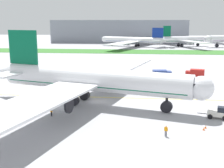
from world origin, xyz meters
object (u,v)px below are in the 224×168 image
at_px(traffic_cone_port_wing, 204,129).
at_px(parked_airliner_far_centre, 134,40).
at_px(ground_crew_marshaller_front, 166,130).
at_px(service_truck_catering_van, 162,74).
at_px(traffic_cone_near_nose, 206,127).
at_px(pushback_tug, 218,113).
at_px(parked_airliner_far_right, 183,40).
at_px(service_truck_fuel_bowser, 195,73).
at_px(ground_crew_wingwalker_port, 51,111).
at_px(airliner_foreground, 90,80).

relative_size(traffic_cone_port_wing, parked_airliner_far_centre, 0.01).
xyz_separation_m(ground_crew_marshaller_front, service_truck_catering_van, (2.33, 47.53, 0.44)).
distance_m(traffic_cone_port_wing, parked_airliner_far_centre, 158.95).
bearing_deg(traffic_cone_port_wing, traffic_cone_near_nose, 63.63).
bearing_deg(traffic_cone_port_wing, service_truck_catering_van, 95.37).
distance_m(pushback_tug, traffic_cone_near_nose, 6.54).
bearing_deg(parked_airliner_far_centre, parked_airliner_far_right, 5.63).
height_order(traffic_cone_near_nose, service_truck_fuel_bowser, service_truck_fuel_bowser).
bearing_deg(parked_airliner_far_centre, service_truck_fuel_bowser, -78.71).
distance_m(traffic_cone_near_nose, service_truck_fuel_bowser, 45.33).
bearing_deg(pushback_tug, traffic_cone_port_wing, -120.71).
bearing_deg(parked_airliner_far_right, service_truck_fuel_bowser, -95.42).
relative_size(ground_crew_wingwalker_port, parked_airliner_far_centre, 0.02).
height_order(airliner_foreground, pushback_tug, airliner_foreground).
bearing_deg(service_truck_fuel_bowser, parked_airliner_far_right, 84.58).
relative_size(ground_crew_marshaller_front, traffic_cone_near_nose, 3.01).
distance_m(airliner_foreground, ground_crew_marshaller_front, 23.09).
xyz_separation_m(pushback_tug, parked_airliner_far_centre, (-19.96, 151.58, 3.41)).
distance_m(ground_crew_marshaller_front, service_truck_catering_van, 47.59).
relative_size(pushback_tug, service_truck_fuel_bowser, 0.92).
bearing_deg(ground_crew_marshaller_front, parked_airliner_far_right, 81.80).
xyz_separation_m(service_truck_fuel_bowser, parked_airliner_far_centre, (-22.39, 112.19, 2.87)).
xyz_separation_m(pushback_tug, ground_crew_wingwalker_port, (-31.20, -2.02, 0.06)).
xyz_separation_m(ground_crew_wingwalker_port, traffic_cone_near_nose, (27.81, -3.53, -0.79)).
bearing_deg(parked_airliner_far_centre, ground_crew_marshaller_front, -86.59).
xyz_separation_m(ground_crew_wingwalker_port, parked_airliner_far_right, (44.58, 156.88, 3.76)).
bearing_deg(traffic_cone_near_nose, service_truck_fuel_bowser, 82.63).
distance_m(service_truck_fuel_bowser, service_truck_catering_van, 10.58).
bearing_deg(traffic_cone_port_wing, ground_crew_marshaller_front, -153.38).
bearing_deg(pushback_tug, service_truck_fuel_bowser, 86.48).
bearing_deg(pushback_tug, airliner_foreground, 164.19).
bearing_deg(ground_crew_marshaller_front, ground_crew_wingwalker_port, 159.63).
xyz_separation_m(airliner_foreground, parked_airliner_far_centre, (5.47, 144.38, -0.91)).
bearing_deg(ground_crew_marshaller_front, service_truck_catering_van, 87.20).
relative_size(airliner_foreground, service_truck_fuel_bowser, 13.26).
xyz_separation_m(pushback_tug, service_truck_catering_van, (-8.03, 37.77, 0.49)).
relative_size(service_truck_catering_van, parked_airliner_far_right, 0.10).
bearing_deg(parked_airliner_far_centre, airliner_foreground, -92.17).
xyz_separation_m(traffic_cone_near_nose, traffic_cone_port_wing, (-0.47, -0.96, 0.00)).
relative_size(traffic_cone_near_nose, parked_airliner_far_right, 0.01).
height_order(traffic_cone_port_wing, parked_airliner_far_right, parked_airliner_far_right).
xyz_separation_m(airliner_foreground, pushback_tug, (25.43, -7.20, -4.32)).
height_order(service_truck_fuel_bowser, service_truck_catering_van, service_truck_fuel_bowser).
bearing_deg(service_truck_fuel_bowser, parked_airliner_far_centre, 101.29).
bearing_deg(airliner_foreground, ground_crew_marshaller_front, -48.35).
bearing_deg(ground_crew_wingwalker_port, airliner_foreground, 57.95).
distance_m(ground_crew_wingwalker_port, service_truck_catering_van, 46.05).
bearing_deg(service_truck_fuel_bowser, ground_crew_wingwalker_port, -129.08).
xyz_separation_m(service_truck_catering_van, parked_airliner_far_centre, (-11.94, 113.80, 2.91)).
relative_size(airliner_foreground, traffic_cone_near_nose, 137.96).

